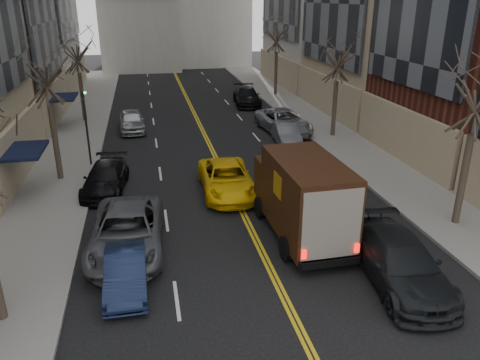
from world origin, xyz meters
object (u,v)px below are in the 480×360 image
object	(u,v)px
ups_truck	(302,197)
taxi	(227,179)
observer_sedan	(400,262)
pedestrian	(296,206)

from	to	relation	value
ups_truck	taxi	bearing A→B (deg)	111.76
taxi	observer_sedan	bearing A→B (deg)	-62.79
observer_sedan	taxi	xyz separation A→B (m)	(-4.42, 9.06, -0.06)
ups_truck	taxi	world-z (taller)	ups_truck
observer_sedan	pedestrian	distance (m)	5.48
pedestrian	taxi	bearing A→B (deg)	36.69
observer_sedan	pedestrian	size ratio (longest dim) A/B	3.51
observer_sedan	pedestrian	xyz separation A→B (m)	(-2.06, 5.08, 0.01)
ups_truck	observer_sedan	world-z (taller)	ups_truck
pedestrian	observer_sedan	bearing A→B (deg)	-151.94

